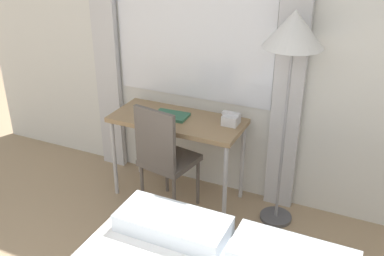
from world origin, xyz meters
name	(u,v)px	position (x,y,z in m)	size (l,w,h in m)	color
wall_back_with_window	(253,47)	(-0.07, 3.10, 1.35)	(5.78, 0.13, 2.70)	silver
desk	(177,126)	(-0.59, 2.77, 0.69)	(1.13, 0.50, 0.77)	#937551
desk_chair	(164,154)	(-0.58, 2.52, 0.55)	(0.46, 0.46, 0.98)	#59514C
standing_lamp	(293,40)	(0.31, 2.80, 1.53)	(0.43, 0.43, 1.73)	#4C4C51
telephone	(231,119)	(-0.14, 2.86, 0.81)	(0.15, 0.14, 0.11)	silver
book	(171,115)	(-0.65, 2.78, 0.78)	(0.29, 0.19, 0.02)	#33664C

